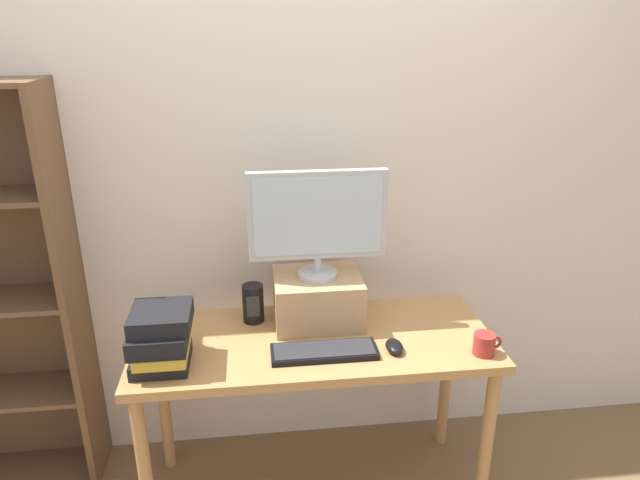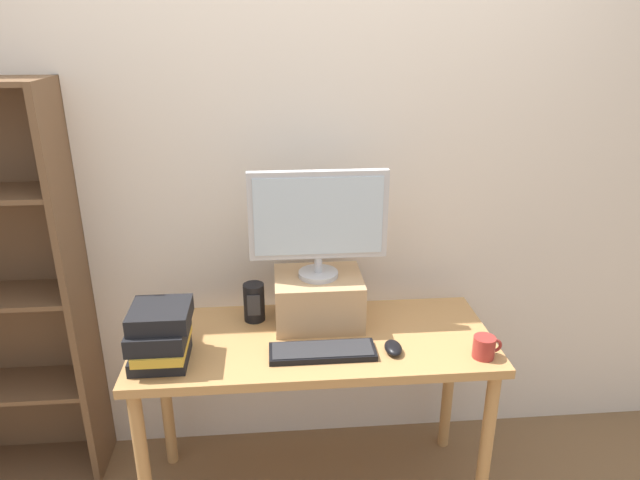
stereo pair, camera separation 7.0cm
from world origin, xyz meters
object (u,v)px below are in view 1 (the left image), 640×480
desk_speaker (253,303)px  riser_box (318,299)px  coffee_mug (485,344)px  computer_monitor (318,219)px  desk (314,358)px  keyboard (324,351)px  computer_mouse (394,346)px  book_stack (161,337)px

desk_speaker → riser_box: bearing=-6.3°
riser_box → coffee_mug: 0.67m
computer_monitor → desk: bearing=-102.5°
keyboard → computer_monitor: bearing=88.6°
desk → coffee_mug: (0.61, -0.19, 0.14)m
riser_box → coffee_mug: bearing=-29.2°
computer_mouse → book_stack: book_stack is taller
book_stack → desk_speaker: 0.43m
desk → coffee_mug: size_ratio=12.85×
computer_mouse → desk_speaker: size_ratio=0.65×
keyboard → computer_mouse: 0.26m
desk → computer_monitor: bearing=77.5°
desk → computer_monitor: (0.03, 0.13, 0.54)m
desk → computer_mouse: size_ratio=13.36×
coffee_mug → desk_speaker: 0.91m
computer_mouse → book_stack: 0.85m
computer_mouse → computer_monitor: bearing=134.2°
keyboard → coffee_mug: 0.59m
keyboard → book_stack: size_ratio=1.53×
keyboard → book_stack: 0.59m
riser_box → keyboard: 0.27m
keyboard → computer_mouse: bearing=-1.5°
desk → book_stack: bearing=-168.2°
computer_monitor → keyboard: (-0.01, -0.26, -0.43)m
book_stack → desk_speaker: bearing=40.6°
computer_mouse → coffee_mug: 0.33m
computer_monitor → coffee_mug: 0.78m
book_stack → coffee_mug: book_stack is taller
riser_box → computer_monitor: computer_monitor is taller
coffee_mug → desk_speaker: size_ratio=0.68×
computer_monitor → riser_box: bearing=90.0°
keyboard → desk_speaker: (-0.25, 0.29, 0.07)m
riser_box → keyboard: size_ratio=0.89×
desk → computer_monitor: 0.55m
computer_monitor → book_stack: (-0.59, -0.25, -0.33)m
computer_monitor → coffee_mug: (0.58, -0.32, -0.40)m
coffee_mug → riser_box: bearing=150.8°
riser_box → computer_monitor: (0.00, -0.00, 0.34)m
riser_box → desk_speaker: 0.26m
book_stack → coffee_mug: bearing=-3.7°
riser_box → desk_speaker: size_ratio=2.19×
computer_monitor → coffee_mug: size_ratio=4.96×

